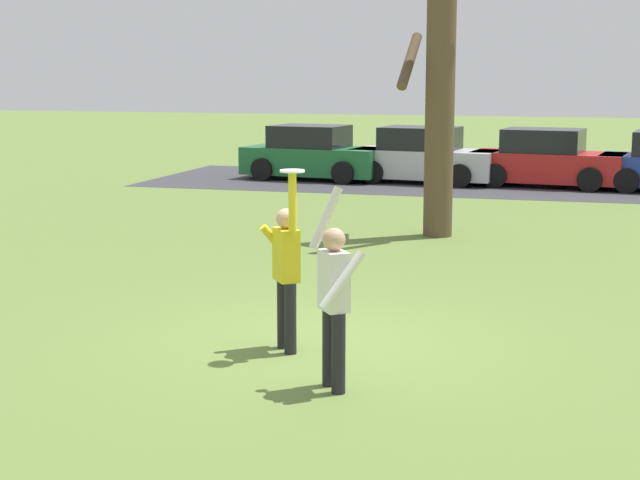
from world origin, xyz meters
TOP-DOWN VIEW (x-y plane):
  - ground_plane at (0.00, 0.00)m, footprint 120.00×120.00m
  - person_catcher at (-0.27, -0.46)m, footprint 0.54×0.58m
  - person_defender at (0.61, -1.67)m, footprint 0.63×0.66m
  - frisbee_disc at (-0.14, -0.65)m, footprint 0.28×0.28m
  - parked_car_green at (-5.01, 17.10)m, footprint 4.29×2.42m
  - parked_car_silver at (-1.73, 17.13)m, footprint 4.29×2.42m
  - parked_car_red at (1.72, 17.11)m, footprint 4.29×2.42m
  - parking_strip at (0.01, 17.10)m, footprint 19.18×6.40m
  - bare_tree_tall at (0.12, 7.98)m, footprint 1.87×1.68m

SIDE VIEW (x-z plane):
  - ground_plane at x=0.00m, z-range 0.00..0.00m
  - parking_strip at x=0.01m, z-range 0.00..0.01m
  - parked_car_green at x=-5.01m, z-range -0.07..1.52m
  - parked_car_silver at x=-1.73m, z-range -0.07..1.52m
  - parked_car_red at x=1.72m, z-range -0.07..1.52m
  - person_defender at x=0.61m, z-range -0.04..2.00m
  - person_catcher at x=-0.27m, z-range -0.06..2.02m
  - frisbee_disc at x=-0.14m, z-range 2.08..2.10m
  - bare_tree_tall at x=0.12m, z-range 0.04..6.83m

